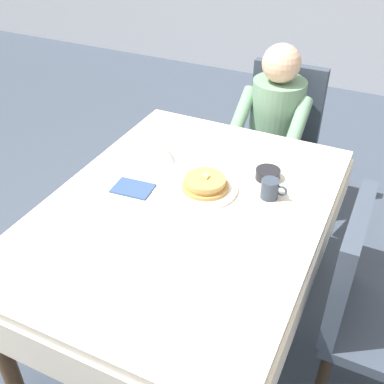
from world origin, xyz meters
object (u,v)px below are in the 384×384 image
(chair_diner, at_px, (279,133))
(knife_right_of_plate, at_px, (245,204))
(chair_right_side, at_px, (366,303))
(plate_breakfast, at_px, (205,189))
(syrup_pitcher, at_px, (168,154))
(breakfast_stack, at_px, (205,183))
(fork_left_of_plate, at_px, (164,182))
(spoon_near_edge, at_px, (163,226))
(diner_person, at_px, (274,123))
(dining_table_main, at_px, (185,223))
(bowl_butter, at_px, (268,174))
(cup_coffee, at_px, (270,189))

(chair_diner, relative_size, knife_right_of_plate, 4.65)
(chair_right_side, xyz_separation_m, plate_breakfast, (-0.74, 0.14, 0.22))
(syrup_pitcher, bearing_deg, chair_right_side, -15.85)
(chair_right_side, distance_m, breakfast_stack, 0.79)
(fork_left_of_plate, distance_m, spoon_near_edge, 0.31)
(chair_diner, xyz_separation_m, plate_breakfast, (-0.04, -1.03, 0.22))
(diner_person, height_order, syrup_pitcher, diner_person)
(dining_table_main, bearing_deg, chair_right_side, 0.00)
(breakfast_stack, bearing_deg, plate_breakfast, 109.15)
(plate_breakfast, xyz_separation_m, fork_left_of_plate, (-0.19, -0.02, -0.01))
(breakfast_stack, relative_size, syrup_pitcher, 2.52)
(chair_diner, relative_size, fork_left_of_plate, 5.17)
(fork_left_of_plate, relative_size, spoon_near_edge, 1.20)
(knife_right_of_plate, bearing_deg, breakfast_stack, 79.27)
(plate_breakfast, xyz_separation_m, breakfast_stack, (0.00, -0.00, 0.03))
(chair_diner, distance_m, diner_person, 0.21)
(bowl_butter, relative_size, fork_left_of_plate, 0.61)
(dining_table_main, distance_m, breakfast_stack, 0.19)
(breakfast_stack, distance_m, fork_left_of_plate, 0.20)
(cup_coffee, distance_m, fork_left_of_plate, 0.47)
(cup_coffee, height_order, bowl_butter, cup_coffee)
(chair_diner, bearing_deg, syrup_pitcher, 71.36)
(syrup_pitcher, relative_size, knife_right_of_plate, 0.40)
(diner_person, xyz_separation_m, syrup_pitcher, (-0.30, -0.73, 0.11))
(diner_person, height_order, knife_right_of_plate, diner_person)
(dining_table_main, relative_size, fork_left_of_plate, 8.47)
(dining_table_main, xyz_separation_m, chair_right_side, (0.77, 0.00, -0.12))
(chair_diner, distance_m, fork_left_of_plate, 1.10)
(plate_breakfast, bearing_deg, chair_right_side, -10.68)
(chair_right_side, relative_size, spoon_near_edge, 6.20)
(chair_right_side, height_order, breakfast_stack, chair_right_side)
(bowl_butter, height_order, spoon_near_edge, bowl_butter)
(diner_person, relative_size, breakfast_stack, 5.56)
(breakfast_stack, relative_size, fork_left_of_plate, 1.12)
(bowl_butter, xyz_separation_m, knife_right_of_plate, (-0.02, -0.23, -0.02))
(chair_diner, bearing_deg, spoon_near_edge, 86.11)
(cup_coffee, relative_size, bowl_butter, 1.03)
(diner_person, bearing_deg, bowl_butter, 104.36)
(knife_right_of_plate, bearing_deg, fork_left_of_plate, 84.31)
(chair_right_side, bearing_deg, fork_left_of_plate, -97.33)
(breakfast_stack, height_order, cup_coffee, cup_coffee)
(diner_person, distance_m, spoon_near_edge, 1.17)
(chair_diner, bearing_deg, breakfast_stack, 87.68)
(diner_person, bearing_deg, syrup_pitcher, 67.74)
(dining_table_main, bearing_deg, diner_person, 85.88)
(syrup_pitcher, bearing_deg, plate_breakfast, -29.24)
(chair_right_side, relative_size, cup_coffee, 8.23)
(chair_diner, distance_m, chair_right_side, 1.36)
(diner_person, distance_m, syrup_pitcher, 0.80)
(syrup_pitcher, xyz_separation_m, spoon_near_edge, (0.21, -0.43, -0.04))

